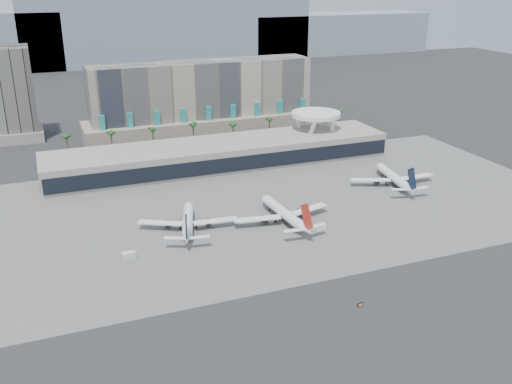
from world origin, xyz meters
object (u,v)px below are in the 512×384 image
object	(u,v)px
airliner_left	(188,221)
service_vehicle_b	(320,227)
airliner_right	(394,178)
taxiway_sign	(360,304)
airliner_centre	(284,213)
service_vehicle_a	(129,255)

from	to	relation	value
airliner_left	service_vehicle_b	bearing A→B (deg)	-5.43
airliner_left	airliner_right	world-z (taller)	airliner_right
airliner_left	taxiway_sign	world-z (taller)	airliner_left
airliner_right	taxiway_sign	distance (m)	105.28
airliner_left	airliner_centre	xyz separation A→B (m)	(36.13, -6.74, 0.22)
airliner_centre	airliner_left	bearing A→B (deg)	166.02
taxiway_sign	service_vehicle_a	bearing A→B (deg)	121.99
service_vehicle_a	taxiway_sign	xyz separation A→B (m)	(57.14, -53.99, -0.61)
airliner_centre	service_vehicle_a	xyz separation A→B (m)	(-60.71, -8.37, -2.51)
airliner_centre	taxiway_sign	distance (m)	62.54
airliner_centre	taxiway_sign	bearing A→B (deg)	-96.69
airliner_right	airliner_left	bearing A→B (deg)	-162.82
airliner_left	service_vehicle_a	xyz separation A→B (m)	(-24.58, -15.11, -2.29)
service_vehicle_a	taxiway_sign	distance (m)	78.61
airliner_right	service_vehicle_a	distance (m)	126.54
airliner_right	service_vehicle_a	xyz separation A→B (m)	(-123.44, -27.74, -2.47)
airliner_centre	taxiway_sign	world-z (taller)	airliner_centre
airliner_centre	service_vehicle_a	world-z (taller)	airliner_centre
airliner_right	taxiway_sign	xyz separation A→B (m)	(-66.30, -81.73, -3.07)
airliner_left	service_vehicle_b	xyz separation A→B (m)	(45.88, -18.17, -2.42)
service_vehicle_b	airliner_centre	bearing A→B (deg)	133.05
airliner_left	service_vehicle_b	world-z (taller)	airliner_left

